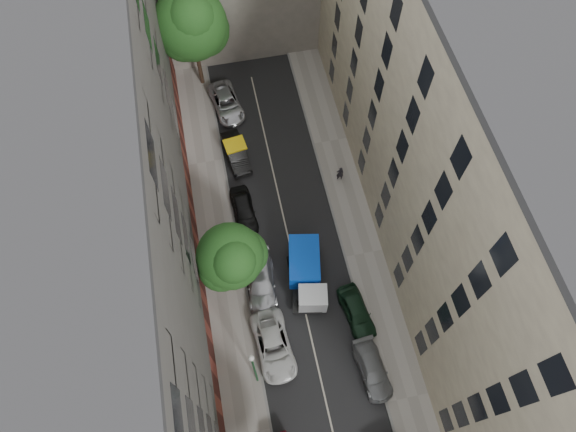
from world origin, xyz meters
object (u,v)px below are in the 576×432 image
object	(u,v)px
car_left_3	(261,282)
car_right_2	(357,312)
car_left_4	(244,210)
tarp_truck	(306,273)
car_left_2	(274,346)
tree_far	(192,26)
lamp_post	(254,367)
car_left_6	(226,103)
car_right_1	(373,370)
car_left_5	(236,153)
tree_mid	(232,258)
pedestrian	(340,173)

from	to	relation	value
car_left_3	car_right_2	xyz separation A→B (m)	(6.40, -3.68, -0.02)
car_left_4	tarp_truck	bearing A→B (deg)	-63.84
car_left_2	car_right_2	size ratio (longest dim) A/B	1.23
tree_far	car_right_2	bearing A→B (deg)	-71.69
car_left_3	lamp_post	bearing A→B (deg)	-98.15
car_left_2	car_right_2	bearing A→B (deg)	6.84
car_left_4	car_left_6	distance (m)	11.20
car_right_2	tree_far	distance (m)	26.51
car_right_1	car_left_3	bearing A→B (deg)	124.23
car_left_5	tree_mid	bearing A→B (deg)	-106.27
tarp_truck	car_left_2	xyz separation A→B (m)	(-3.40, -4.64, -0.67)
car_right_2	pedestrian	xyz separation A→B (m)	(1.72, 11.63, 0.23)
car_left_5	pedestrian	distance (m)	9.04
car_left_4	car_right_2	distance (m)	12.03
car_left_3	car_left_4	bearing A→B (deg)	96.92
car_left_4	car_left_6	size ratio (longest dim) A/B	0.85
car_left_2	tree_mid	size ratio (longest dim) A/B	0.67
pedestrian	car_left_4	bearing A→B (deg)	20.63
lamp_post	car_right_2	bearing A→B (deg)	21.81
car_left_2	car_right_1	distance (m)	7.07
car_left_4	tree_far	world-z (taller)	tree_far
tarp_truck	pedestrian	distance (m)	9.46
car_left_4	car_left_6	world-z (taller)	car_left_4
car_right_2	lamp_post	world-z (taller)	lamp_post
tarp_truck	car_right_1	xyz separation A→B (m)	(3.00, -7.64, -0.76)
car_left_2	car_right_2	xyz separation A→B (m)	(6.40, 1.20, -0.00)
tree_far	lamp_post	bearing A→B (deg)	-89.62
car_right_2	lamp_post	size ratio (longest dim) A/B	0.60
tarp_truck	car_left_3	size ratio (longest dim) A/B	1.13
car_left_2	car_left_3	bearing A→B (deg)	86.22
car_left_2	car_right_2	world-z (taller)	car_left_2
car_left_4	car_left_2	bearing A→B (deg)	-91.72
tree_mid	pedestrian	size ratio (longest dim) A/B	4.86
car_left_6	tarp_truck	bearing A→B (deg)	-88.43
car_left_4	tree_mid	world-z (taller)	tree_mid
car_left_5	car_right_2	world-z (taller)	car_left_5
car_left_2	pedestrian	xyz separation A→B (m)	(8.12, 12.83, 0.23)
car_right_1	tree_far	size ratio (longest dim) A/B	0.44
car_left_4	tree_mid	xyz separation A→B (m)	(-1.42, -6.06, 4.70)
pedestrian	car_left_2	bearing A→B (deg)	67.30
car_left_3	pedestrian	bearing A→B (deg)	48.75
car_left_4	tree_mid	bearing A→B (deg)	-106.36
tarp_truck	car_right_2	distance (m)	4.62
tree_mid	car_left_4	bearing A→B (deg)	76.80
tarp_truck	car_left_6	size ratio (longest dim) A/B	1.15
tarp_truck	car_left_5	size ratio (longest dim) A/B	1.30
car_left_2	lamp_post	size ratio (longest dim) A/B	0.74
lamp_post	tarp_truck	bearing A→B (deg)	53.35
tree_mid	lamp_post	bearing A→B (deg)	-88.52
tree_far	pedestrian	xyz separation A→B (m)	(9.83, -12.86, -5.87)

